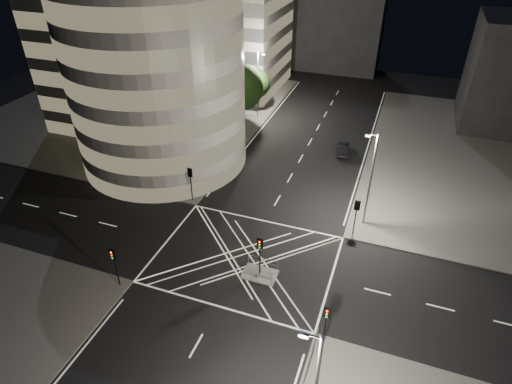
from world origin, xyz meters
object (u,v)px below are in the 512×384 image
at_px(traffic_signal_fl, 190,178).
at_px(traffic_signal_fr, 356,211).
at_px(traffic_signal_nr, 326,319).
at_px(street_lamp_left_near, 205,135).
at_px(traffic_signal_nl, 114,261).
at_px(central_island, 260,274).
at_px(street_lamp_left_far, 258,83).
at_px(sedan, 343,149).
at_px(street_lamp_right_far, 370,178).
at_px(traffic_signal_island, 260,250).

distance_m(traffic_signal_fl, traffic_signal_fr, 17.60).
distance_m(traffic_signal_nr, street_lamp_left_near, 26.32).
bearing_deg(traffic_signal_nl, central_island, 26.14).
bearing_deg(central_island, traffic_signal_fl, 142.46).
height_order(central_island, traffic_signal_nr, traffic_signal_nr).
height_order(traffic_signal_nl, traffic_signal_nr, same).
distance_m(street_lamp_left_far, sedan, 16.51).
relative_size(traffic_signal_nl, sedan, 0.99).
height_order(central_island, street_lamp_right_far, street_lamp_right_far).
xyz_separation_m(traffic_signal_fl, sedan, (13.61, 16.45, -2.25)).
relative_size(traffic_signal_island, street_lamp_right_far, 0.40).
height_order(traffic_signal_fl, traffic_signal_nl, same).
bearing_deg(traffic_signal_island, traffic_signal_nr, -37.93).
relative_size(traffic_signal_fl, street_lamp_left_far, 0.40).
bearing_deg(central_island, traffic_signal_nl, -153.86).
bearing_deg(traffic_signal_nl, traffic_signal_fr, 37.69).
height_order(traffic_signal_island, street_lamp_left_near, street_lamp_left_near).
xyz_separation_m(central_island, street_lamp_right_far, (7.44, 10.50, 5.47)).
xyz_separation_m(street_lamp_left_near, street_lamp_left_far, (0.00, 18.00, 0.00)).
bearing_deg(traffic_signal_island, street_lamp_right_far, 54.70).
bearing_deg(street_lamp_left_far, traffic_signal_fr, -51.83).
height_order(traffic_signal_fr, street_lamp_left_far, street_lamp_left_far).
bearing_deg(street_lamp_left_far, traffic_signal_fl, -88.43).
relative_size(traffic_signal_nr, street_lamp_right_far, 0.40).
bearing_deg(traffic_signal_fl, traffic_signal_fr, 0.00).
distance_m(street_lamp_left_near, street_lamp_left_far, 18.00).
distance_m(traffic_signal_nr, street_lamp_right_far, 16.03).
xyz_separation_m(traffic_signal_island, street_lamp_left_near, (-11.44, 13.50, 2.63)).
height_order(traffic_signal_nl, street_lamp_left_far, street_lamp_left_far).
height_order(traffic_signal_nl, street_lamp_left_near, street_lamp_left_near).
bearing_deg(traffic_signal_fl, street_lamp_left_far, 91.57).
distance_m(traffic_signal_nl, street_lamp_left_near, 18.99).
height_order(traffic_signal_nl, sedan, traffic_signal_nl).
bearing_deg(street_lamp_left_near, sedan, 38.28).
bearing_deg(traffic_signal_island, sedan, 83.51).
xyz_separation_m(traffic_signal_fl, traffic_signal_fr, (17.60, 0.00, 0.00)).
bearing_deg(traffic_signal_nl, street_lamp_left_near, 91.94).
xyz_separation_m(central_island, street_lamp_left_far, (-11.44, 31.50, 5.47)).
bearing_deg(sedan, traffic_signal_fr, 97.35).
distance_m(traffic_signal_nl, sedan, 33.06).
xyz_separation_m(street_lamp_right_far, sedan, (-4.62, 14.25, -4.88)).
distance_m(traffic_signal_fl, sedan, 21.47).
height_order(central_island, traffic_signal_nl, traffic_signal_nl).
relative_size(street_lamp_left_far, street_lamp_right_far, 1.00).
relative_size(traffic_signal_fl, sedan, 0.99).
distance_m(central_island, traffic_signal_fl, 13.91).
xyz_separation_m(central_island, street_lamp_left_near, (-11.44, 13.50, 5.47)).
height_order(traffic_signal_nl, traffic_signal_fr, same).
bearing_deg(street_lamp_left_near, traffic_signal_nr, -45.87).
height_order(traffic_signal_fl, street_lamp_left_near, street_lamp_left_near).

